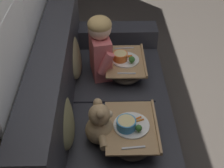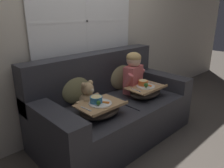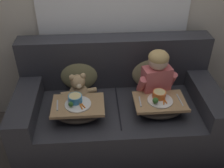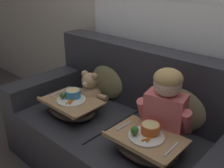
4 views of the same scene
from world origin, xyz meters
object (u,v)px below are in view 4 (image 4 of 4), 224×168
at_px(throw_pillow_behind_child, 182,103).
at_px(throw_pillow_behind_teddy, 109,77).
at_px(couch, 124,133).
at_px(lap_tray_teddy, 72,106).
at_px(teddy_bear, 90,92).
at_px(child_figure, 166,103).
at_px(lap_tray_child, 146,144).

bearing_deg(throw_pillow_behind_child, throw_pillow_behind_teddy, 180.00).
relative_size(couch, lap_tray_teddy, 4.12).
relative_size(couch, teddy_bear, 5.54).
xyz_separation_m(throw_pillow_behind_child, teddy_bear, (-0.74, -0.24, -0.07)).
bearing_deg(couch, teddy_bear, -176.35).
relative_size(throw_pillow_behind_child, child_figure, 0.83).
height_order(child_figure, teddy_bear, child_figure).
bearing_deg(lap_tray_teddy, couch, 31.14).
bearing_deg(teddy_bear, lap_tray_child, -15.21).
distance_m(teddy_bear, lap_tray_child, 0.77).
bearing_deg(lap_tray_teddy, lap_tray_child, 0.00).
height_order(couch, throw_pillow_behind_child, couch).
relative_size(child_figure, lap_tray_child, 1.14).
bearing_deg(throw_pillow_behind_child, child_figure, -89.95).
height_order(throw_pillow_behind_child, lap_tray_teddy, throw_pillow_behind_child).
distance_m(throw_pillow_behind_teddy, teddy_bear, 0.25).
xyz_separation_m(couch, lap_tray_child, (0.37, -0.22, 0.19)).
xyz_separation_m(throw_pillow_behind_child, lap_tray_child, (-0.00, -0.44, -0.13)).
relative_size(throw_pillow_behind_teddy, lap_tray_teddy, 0.89).
xyz_separation_m(teddy_bear, lap_tray_child, (0.74, -0.20, -0.06)).
distance_m(child_figure, teddy_bear, 0.75).
relative_size(couch, lap_tray_child, 4.11).
bearing_deg(couch, lap_tray_child, -31.27).
relative_size(throw_pillow_behind_teddy, lap_tray_child, 0.89).
bearing_deg(throw_pillow_behind_teddy, child_figure, -17.65).
bearing_deg(lap_tray_child, lap_tray_teddy, -180.00).
bearing_deg(teddy_bear, throw_pillow_behind_teddy, 90.19).
bearing_deg(couch, throw_pillow_behind_child, 30.20).
xyz_separation_m(couch, throw_pillow_behind_child, (0.37, 0.21, 0.32)).
distance_m(throw_pillow_behind_teddy, child_figure, 0.78).
bearing_deg(lap_tray_child, throw_pillow_behind_child, 89.93).
bearing_deg(couch, child_figure, -3.11).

